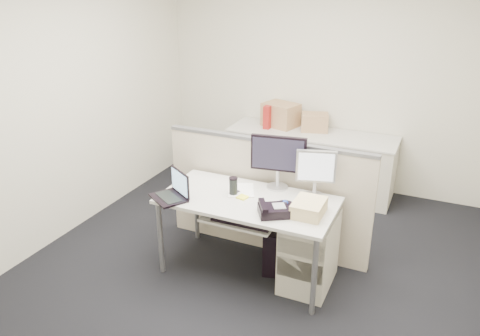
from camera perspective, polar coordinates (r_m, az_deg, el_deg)
The scene contains 27 objects.
floor at distance 4.38m, azimuth 0.91°, elevation -12.43°, with size 4.00×4.50×0.01m, color black.
wall_back at distance 5.84m, azimuth 9.97°, elevation 10.81°, with size 4.00×0.02×2.70m, color beige.
wall_front at distance 2.11m, azimuth -24.70°, elevation -13.17°, with size 4.00×0.02×2.70m, color beige.
wall_left at distance 4.89m, azimuth -21.23°, elevation 7.34°, with size 0.02×4.50×2.70m, color beige.
desk at distance 4.03m, azimuth 0.97°, elevation -4.62°, with size 1.50×0.75×0.73m.
keyboard_tray at distance 3.91m, azimuth -0.09°, elevation -6.30°, with size 0.62×0.32×0.02m, color silver.
drawer_pedestal at distance 4.09m, azimuth 8.42°, elevation -9.97°, with size 0.40×0.55×0.65m, color beige.
cubicle_partition at distance 4.45m, azimuth 3.24°, elevation -3.54°, with size 2.00×0.06×1.10m, color #B6AB90.
back_counter at distance 5.83m, azimuth 8.51°, elevation 0.68°, with size 2.00×0.60×0.72m, color beige.
monitor_main at distance 4.13m, azimuth 4.67°, elevation 0.69°, with size 0.49×0.19×0.49m, color black.
monitor_small at distance 4.02m, azimuth 9.19°, elevation -0.74°, with size 0.34×0.17×0.41m, color #B7B7BC.
laptop at distance 4.00m, azimuth -8.81°, elevation -2.23°, with size 0.31×0.24×0.24m, color black.
trackball at distance 3.84m, azimuth 5.49°, elevation -4.68°, with size 0.14×0.14×0.05m, color black.
desk_phone at distance 3.74m, azimuth 4.12°, elevation -5.22°, with size 0.23×0.19×0.07m, color black.
paper_stack at distance 4.14m, azimuth 0.11°, elevation -2.74°, with size 0.22×0.29×0.01m, color white.
sticky_pad at distance 4.02m, azimuth 0.32°, elevation -3.58°, with size 0.09×0.09×0.01m, color #FFF62C.
travel_mug at distance 4.04m, azimuth -0.82°, elevation -2.33°, with size 0.07×0.07×0.15m, color black.
banana at distance 3.78m, azimuth 3.98°, elevation -5.17°, with size 0.20×0.05×0.04m, color #CFCB16.
cellphone at distance 4.10m, azimuth -0.67°, elevation -3.04°, with size 0.05×0.10×0.01m, color black.
manila_folders at distance 3.78m, azimuth 8.39°, elevation -4.81°, with size 0.24×0.30×0.11m, color #D5B180.
keyboard at distance 3.85m, azimuth 0.35°, elevation -6.39°, with size 0.50×0.18×0.03m, color black.
pc_tower_desk at distance 4.36m, azimuth 4.29°, elevation -9.30°, with size 0.18×0.45×0.42m, color black.
pc_tower_spare_dark at distance 6.15m, azimuth -5.45°, elevation 0.50°, with size 0.18×0.45×0.42m, color black.
pc_tower_spare_silver at distance 6.27m, azimuth -3.16°, elevation 1.13°, with size 0.19×0.47×0.43m, color #B7B7BC.
cardboard_box_left at distance 5.89m, azimuth 4.98°, elevation 6.39°, with size 0.41×0.31×0.31m, color tan.
cardboard_box_right at distance 5.77m, azimuth 9.09°, elevation 5.44°, with size 0.32×0.25×0.23m, color tan.
red_binder at distance 5.88m, azimuth 3.79°, elevation 6.37°, with size 0.08×0.33×0.31m, color maroon.
Camera 1 is at (1.41, -3.30, 2.51)m, focal length 35.00 mm.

